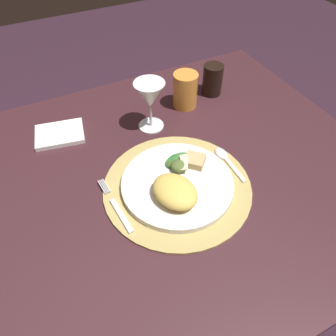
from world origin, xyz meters
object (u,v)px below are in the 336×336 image
fork (117,207)px  dark_tumbler (212,80)px  spoon (225,158)px  dinner_plate (177,184)px  wine_glass (150,97)px  amber_tumbler (185,90)px  napkin (60,134)px  dining_table (162,214)px

fork → dark_tumbler: bearing=34.9°
dark_tumbler → spoon: bearing=-114.8°
fork → dark_tumbler: size_ratio=1.75×
dinner_plate → wine_glass: (0.04, 0.24, 0.09)m
amber_tumbler → spoon: bearing=-94.3°
wine_glass → fork: bearing=-129.1°
fork → wine_glass: 0.31m
fork → dark_tumbler: dark_tumbler is taller
spoon → napkin: bearing=141.8°
fork → spoon: bearing=4.5°
dining_table → dark_tumbler: (0.30, 0.25, 0.21)m
dining_table → fork: 0.23m
dinner_plate → dark_tumbler: dark_tumbler is taller
amber_tumbler → dinner_plate: bearing=-121.2°
amber_tumbler → wine_glass: bearing=-160.6°
dining_table → napkin: bearing=126.3°
dining_table → napkin: (-0.19, 0.26, 0.17)m
dinner_plate → napkin: (-0.21, 0.31, -0.01)m
napkin → wine_glass: size_ratio=0.92×
spoon → dark_tumbler: dark_tumbler is taller
spoon → fork: bearing=-175.5°
dinner_plate → napkin: size_ratio=2.04×
dining_table → fork: (-0.13, -0.05, 0.17)m
dinner_plate → spoon: bearing=9.8°
dining_table → wine_glass: size_ratio=7.84×
fork → amber_tumbler: bearing=40.9°
spoon → amber_tumbler: bearing=85.7°
dining_table → dinner_plate: dinner_plate is taller
fork → dark_tumbler: 0.53m
amber_tumbler → dark_tumbler: size_ratio=1.10×
dinner_plate → dining_table: bearing=109.6°
napkin → wine_glass: 0.27m
dining_table → dinner_plate: (0.02, -0.05, 0.18)m
dining_table → amber_tumbler: 0.37m
spoon → dark_tumbler: 0.31m
spoon → wine_glass: (-0.11, 0.21, 0.09)m
wine_glass → dark_tumbler: wine_glass is taller
dinner_plate → wine_glass: 0.25m
amber_tumbler → dark_tumbler: bearing=10.6°
dining_table → dark_tumbler: size_ratio=11.59×
spoon → dinner_plate: bearing=-170.2°
dining_table → napkin: napkin is taller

